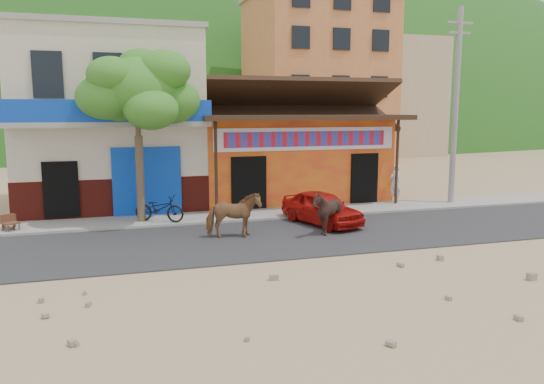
{
  "coord_description": "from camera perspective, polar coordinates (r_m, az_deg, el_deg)",
  "views": [
    {
      "loc": [
        -5.45,
        -13.07,
        4.03
      ],
      "look_at": [
        -0.63,
        3.0,
        1.4
      ],
      "focal_mm": 35.0,
      "sensor_mm": 36.0,
      "label": 1
    }
  ],
  "objects": [
    {
      "name": "dance_club",
      "position": [
        24.34,
        1.21,
        3.65
      ],
      "size": [
        8.0,
        6.0,
        3.6
      ],
      "primitive_type": "cube",
      "color": "orange",
      "rests_on": "ground"
    },
    {
      "name": "apartment_front",
      "position": [
        39.83,
        4.71,
        11.72
      ],
      "size": [
        9.0,
        9.0,
        12.0
      ],
      "primitive_type": "cube",
      "color": "#CC723F",
      "rests_on": "ground"
    },
    {
      "name": "ground",
      "position": [
        14.72,
        5.76,
        -7.03
      ],
      "size": [
        120.0,
        120.0,
        0.0
      ],
      "primitive_type": "plane",
      "color": "#9E825B",
      "rests_on": "ground"
    },
    {
      "name": "tree",
      "position": [
        18.91,
        -14.17,
        5.88
      ],
      "size": [
        3.0,
        3.0,
        6.0
      ],
      "primitive_type": null,
      "color": "#2D721E",
      "rests_on": "sidewalk"
    },
    {
      "name": "scooter",
      "position": [
        18.95,
        -12.03,
        -1.73
      ],
      "size": [
        1.88,
        1.43,
        0.95
      ],
      "primitive_type": "imported",
      "rotation": [
        0.0,
        0.0,
        1.06
      ],
      "color": "black",
      "rests_on": "sidewalk"
    },
    {
      "name": "road",
      "position": [
        16.97,
        2.54,
        -4.76
      ],
      "size": [
        60.0,
        5.0,
        0.04
      ],
      "primitive_type": "cube",
      "color": "#28282B",
      "rests_on": "ground"
    },
    {
      "name": "apartment_rear",
      "position": [
        49.04,
        12.06,
        9.85
      ],
      "size": [
        8.0,
        8.0,
        10.0
      ],
      "primitive_type": "cube",
      "color": "tan",
      "rests_on": "ground"
    },
    {
      "name": "utility_pole",
      "position": [
        23.45,
        19.14,
        8.65
      ],
      "size": [
        0.24,
        0.24,
        8.0
      ],
      "primitive_type": "cylinder",
      "color": "gray",
      "rests_on": "sidewalk"
    },
    {
      "name": "hillside",
      "position": [
        83.62,
        -13.28,
        14.15
      ],
      "size": [
        100.0,
        40.0,
        24.0
      ],
      "primitive_type": "ellipsoid",
      "color": "#194C14",
      "rests_on": "ground"
    },
    {
      "name": "cafe_chair_right",
      "position": [
        19.2,
        -26.35,
        -2.3
      ],
      "size": [
        0.63,
        0.63,
        0.97
      ],
      "primitive_type": null,
      "rotation": [
        0.0,
        0.0,
        0.65
      ],
      "color": "#4E291A",
      "rests_on": "sidewalk"
    },
    {
      "name": "cafe_building",
      "position": [
        23.07,
        -16.95,
        7.21
      ],
      "size": [
        7.0,
        6.0,
        7.0
      ],
      "primitive_type": "cube",
      "color": "beige",
      "rests_on": "ground"
    },
    {
      "name": "pedestrian",
      "position": [
        23.01,
        13.1,
        0.92
      ],
      "size": [
        0.67,
        0.52,
        1.61
      ],
      "primitive_type": "imported",
      "rotation": [
        0.0,
        0.0,
        3.4
      ],
      "color": "silver",
      "rests_on": "sidewalk"
    },
    {
      "name": "red_car",
      "position": [
        18.62,
        5.36,
        -1.68
      ],
      "size": [
        2.31,
        3.66,
        1.16
      ],
      "primitive_type": "imported",
      "rotation": [
        0.0,
        0.0,
        0.3
      ],
      "color": "#B2110C",
      "rests_on": "road"
    },
    {
      "name": "cow_dark",
      "position": [
        17.07,
        5.94,
        -2.19
      ],
      "size": [
        1.4,
        1.27,
        1.44
      ],
      "primitive_type": "imported",
      "rotation": [
        0.0,
        0.0,
        -1.66
      ],
      "color": "black",
      "rests_on": "road"
    },
    {
      "name": "cafe_chair_left",
      "position": [
        19.57,
        -26.45,
        -2.32
      ],
      "size": [
        0.41,
        0.41,
        0.83
      ],
      "primitive_type": null,
      "rotation": [
        0.0,
        0.0,
        0.05
      ],
      "color": "#4C2819",
      "rests_on": "sidewalk"
    },
    {
      "name": "sidewalk",
      "position": [
        20.22,
        -0.72,
        -2.41
      ],
      "size": [
        60.0,
        2.0,
        0.12
      ],
      "primitive_type": "cube",
      "color": "gray",
      "rests_on": "ground"
    },
    {
      "name": "cow_tan",
      "position": [
        16.6,
        -4.18,
        -2.5
      ],
      "size": [
        1.73,
        0.86,
        1.43
      ],
      "primitive_type": "imported",
      "rotation": [
        0.0,
        0.0,
        1.52
      ],
      "color": "#8F5D39",
      "rests_on": "road"
    }
  ]
}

